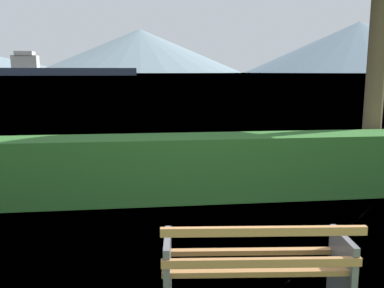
{
  "coord_description": "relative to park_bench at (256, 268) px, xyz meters",
  "views": [
    {
      "loc": [
        -0.9,
        -3.1,
        1.98
      ],
      "look_at": [
        0.0,
        4.21,
        0.69
      ],
      "focal_mm": 39.12,
      "sensor_mm": 36.0,
      "label": 1
    }
  ],
  "objects": [
    {
      "name": "distant_hills",
      "position": [
        -20.85,
        578.84,
        28.06
      ],
      "size": [
        966.4,
        422.85,
        69.19
      ],
      "color": "slate",
      "rests_on": "ground_plane"
    },
    {
      "name": "water_surface",
      "position": [
        0.01,
        309.36,
        -0.42
      ],
      "size": [
        620.0,
        620.0,
        0.0
      ],
      "primitive_type": "plane",
      "color": "#6B8EA3",
      "rests_on": "ground_plane"
    },
    {
      "name": "park_bench",
      "position": [
        0.0,
        0.0,
        0.0
      ],
      "size": [
        1.55,
        0.71,
        0.87
      ],
      "color": "olive",
      "rests_on": "ground_plane"
    },
    {
      "name": "cargo_ship_large",
      "position": [
        -37.82,
        199.02,
        2.61
      ],
      "size": [
        61.21,
        12.43,
        10.82
      ],
      "color": "#2D384C",
      "rests_on": "water_surface"
    },
    {
      "name": "hedge_row",
      "position": [
        0.01,
        3.28,
        0.08
      ],
      "size": [
        8.53,
        0.77,
        0.99
      ],
      "primitive_type": "cube",
      "color": "#285B23",
      "rests_on": "ground_plane"
    }
  ]
}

